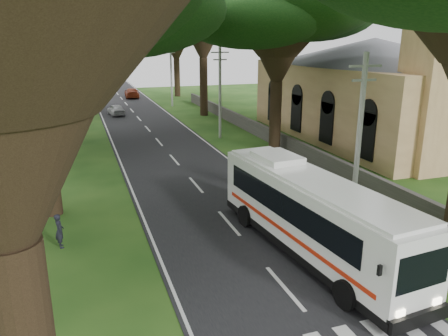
{
  "coord_description": "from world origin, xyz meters",
  "views": [
    {
      "loc": [
        -6.43,
        -10.23,
        8.54
      ],
      "look_at": [
        0.41,
        9.94,
        2.2
      ],
      "focal_mm": 35.0,
      "sensor_mm": 36.0,
      "label": 1
    }
  ],
  "objects_px": {
    "pole_far": "(171,74)",
    "distant_car_a": "(116,110)",
    "church": "(373,82)",
    "pedestrian": "(59,231)",
    "pole_mid": "(220,91)",
    "coach_bus": "(310,213)",
    "pole_near": "(359,139)",
    "distant_car_c": "(132,93)"
  },
  "relations": [
    {
      "from": "pole_far",
      "to": "distant_car_a",
      "type": "height_order",
      "value": "pole_far"
    },
    {
      "from": "church",
      "to": "pedestrian",
      "type": "xyz_separation_m",
      "value": [
        -25.45,
        -13.56,
        -4.16
      ]
    },
    {
      "from": "church",
      "to": "pole_far",
      "type": "distance_m",
      "value": 27.41
    },
    {
      "from": "pole_mid",
      "to": "coach_bus",
      "type": "xyz_separation_m",
      "value": [
        -3.36,
        -21.85,
        -2.41
      ]
    },
    {
      "from": "pole_near",
      "to": "distant_car_a",
      "type": "relative_size",
      "value": 2.16
    },
    {
      "from": "pole_near",
      "to": "distant_car_a",
      "type": "xyz_separation_m",
      "value": [
        -7.63,
        35.14,
        -3.52
      ]
    },
    {
      "from": "pedestrian",
      "to": "church",
      "type": "bearing_deg",
      "value": -72.48
    },
    {
      "from": "pole_far",
      "to": "pedestrian",
      "type": "height_order",
      "value": "pole_far"
    },
    {
      "from": "church",
      "to": "coach_bus",
      "type": "xyz_separation_m",
      "value": [
        -15.72,
        -17.4,
        -3.14
      ]
    },
    {
      "from": "pole_near",
      "to": "pedestrian",
      "type": "relative_size",
      "value": 5.32
    },
    {
      "from": "coach_bus",
      "to": "distant_car_a",
      "type": "height_order",
      "value": "coach_bus"
    },
    {
      "from": "church",
      "to": "pole_mid",
      "type": "xyz_separation_m",
      "value": [
        -12.36,
        4.45,
        -0.73
      ]
    },
    {
      "from": "church",
      "to": "pole_near",
      "type": "bearing_deg",
      "value": -128.5
    },
    {
      "from": "pole_far",
      "to": "distant_car_a",
      "type": "relative_size",
      "value": 2.16
    },
    {
      "from": "pole_far",
      "to": "distant_car_a",
      "type": "xyz_separation_m",
      "value": [
        -7.63,
        -4.86,
        -3.52
      ]
    },
    {
      "from": "pole_near",
      "to": "distant_car_c",
      "type": "xyz_separation_m",
      "value": [
        -3.91,
        50.17,
        -3.43
      ]
    },
    {
      "from": "distant_car_a",
      "to": "distant_car_c",
      "type": "relative_size",
      "value": 0.75
    },
    {
      "from": "pole_near",
      "to": "pole_far",
      "type": "bearing_deg",
      "value": 90.0
    },
    {
      "from": "pole_near",
      "to": "coach_bus",
      "type": "bearing_deg",
      "value": -151.09
    },
    {
      "from": "pedestrian",
      "to": "distant_car_c",
      "type": "bearing_deg",
      "value": -21.31
    },
    {
      "from": "pole_near",
      "to": "pedestrian",
      "type": "xyz_separation_m",
      "value": [
        -13.09,
        1.99,
        -3.43
      ]
    },
    {
      "from": "pole_mid",
      "to": "pole_far",
      "type": "bearing_deg",
      "value": 90.0
    },
    {
      "from": "pole_far",
      "to": "pedestrian",
      "type": "bearing_deg",
      "value": -109.0
    },
    {
      "from": "pole_near",
      "to": "distant_car_a",
      "type": "bearing_deg",
      "value": 102.25
    },
    {
      "from": "distant_car_a",
      "to": "distant_car_c",
      "type": "xyz_separation_m",
      "value": [
        3.72,
        15.03,
        0.09
      ]
    },
    {
      "from": "distant_car_a",
      "to": "distant_car_c",
      "type": "bearing_deg",
      "value": -111.46
    },
    {
      "from": "church",
      "to": "pole_mid",
      "type": "height_order",
      "value": "church"
    },
    {
      "from": "pole_near",
      "to": "coach_bus",
      "type": "distance_m",
      "value": 4.53
    },
    {
      "from": "pole_near",
      "to": "pole_mid",
      "type": "distance_m",
      "value": 20.0
    },
    {
      "from": "pole_mid",
      "to": "coach_bus",
      "type": "relative_size",
      "value": 0.71
    },
    {
      "from": "pole_mid",
      "to": "church",
      "type": "bearing_deg",
      "value": -19.81
    },
    {
      "from": "coach_bus",
      "to": "distant_car_c",
      "type": "relative_size",
      "value": 2.29
    },
    {
      "from": "coach_bus",
      "to": "distant_car_c",
      "type": "height_order",
      "value": "coach_bus"
    },
    {
      "from": "distant_car_a",
      "to": "pole_far",
      "type": "bearing_deg",
      "value": -155.07
    },
    {
      "from": "church",
      "to": "distant_car_a",
      "type": "xyz_separation_m",
      "value": [
        -20.0,
        19.6,
        -4.25
      ]
    },
    {
      "from": "coach_bus",
      "to": "pedestrian",
      "type": "relative_size",
      "value": 7.53
    },
    {
      "from": "pole_near",
      "to": "pole_mid",
      "type": "xyz_separation_m",
      "value": [
        0.0,
        20.0,
        0.0
      ]
    },
    {
      "from": "pole_far",
      "to": "pole_near",
      "type": "bearing_deg",
      "value": -90.0
    },
    {
      "from": "coach_bus",
      "to": "church",
      "type": "bearing_deg",
      "value": 42.45
    },
    {
      "from": "pole_near",
      "to": "pole_mid",
      "type": "bearing_deg",
      "value": 90.0
    },
    {
      "from": "church",
      "to": "distant_car_a",
      "type": "relative_size",
      "value": 6.48
    },
    {
      "from": "distant_car_c",
      "to": "pole_mid",
      "type": "bearing_deg",
      "value": 101.9
    }
  ]
}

